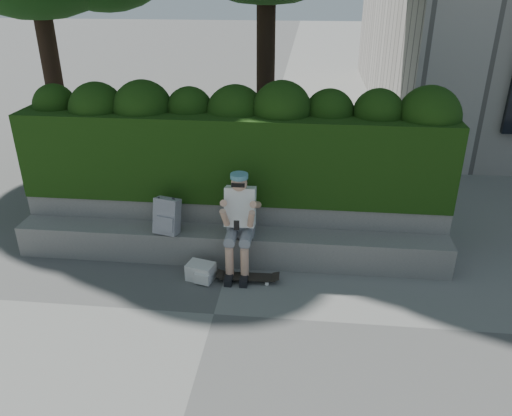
# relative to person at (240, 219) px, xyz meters

# --- Properties ---
(ground) EXTENTS (80.00, 80.00, 0.00)m
(ground) POSITION_rel_person_xyz_m (-0.18, -1.07, -0.75)
(ground) COLOR slate
(ground) RESTS_ON ground
(bench_ledge) EXTENTS (6.00, 0.45, 0.45)m
(bench_ledge) POSITION_rel_person_xyz_m (-0.18, 0.18, -0.53)
(bench_ledge) COLOR gray
(bench_ledge) RESTS_ON ground
(planter_wall) EXTENTS (6.00, 0.50, 0.75)m
(planter_wall) POSITION_rel_person_xyz_m (-0.18, 0.66, -0.38)
(planter_wall) COLOR gray
(planter_wall) RESTS_ON ground
(hedge) EXTENTS (6.00, 1.00, 1.20)m
(hedge) POSITION_rel_person_xyz_m (-0.18, 0.88, 0.60)
(hedge) COLOR black
(hedge) RESTS_ON planter_wall
(person) EXTENTS (0.40, 0.76, 1.38)m
(person) POSITION_rel_person_xyz_m (0.00, 0.00, 0.00)
(person) COLOR gray
(person) RESTS_ON ground
(skateboard) EXTENTS (0.74, 0.20, 0.08)m
(skateboard) POSITION_rel_person_xyz_m (0.14, -0.33, -0.69)
(skateboard) COLOR black
(skateboard) RESTS_ON ground
(backpack_plaid) EXTENTS (0.37, 0.26, 0.49)m
(backpack_plaid) POSITION_rel_person_xyz_m (-1.01, 0.08, -0.06)
(backpack_plaid) COLOR #AAA9AE
(backpack_plaid) RESTS_ON bench_ledge
(backpack_ground) EXTENTS (0.40, 0.33, 0.23)m
(backpack_ground) POSITION_rel_person_xyz_m (-0.48, -0.33, -0.64)
(backpack_ground) COLOR silver
(backpack_ground) RESTS_ON ground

